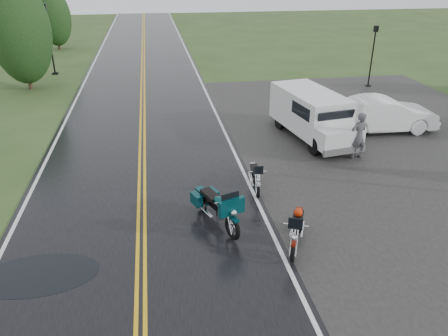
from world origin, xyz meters
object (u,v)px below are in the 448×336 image
Objects in this scene: lamp_post_far_left at (50,40)px; lamp_post_far_right at (372,56)px; motorcycle_red at (294,243)px; van_white at (317,131)px; person_at_van at (358,136)px; sedan_white at (383,115)px; motorcycle_teal at (233,219)px; motorcycle_silver at (258,184)px.

lamp_post_far_left is 1.26× the size of lamp_post_far_right.
motorcycle_red is 0.39× the size of van_white.
person_at_van is 3.72m from sedan_white.
lamp_post_far_right is (10.25, 16.59, 1.27)m from motorcycle_red.
motorcycle_red is 1.88m from motorcycle_teal.
motorcycle_teal is 7.72m from person_at_van.
motorcycle_teal is (-1.40, 1.25, 0.11)m from motorcycle_red.
lamp_post_far_right is at bearing 81.64° from motorcycle_red.
person_at_van is at bearing 18.18° from motorcycle_teal.
lamp_post_far_right is (20.38, -6.73, -0.49)m from lamp_post_far_left.
sedan_white is 1.29× the size of lamp_post_far_right.
person_at_van is (4.72, 2.61, 0.41)m from motorcycle_silver.
sedan_white reaches higher than motorcycle_silver.
motorcycle_silver is 4.53m from van_white.
lamp_post_far_left is (-17.24, 14.46, 1.58)m from sedan_white.
lamp_post_far_left reaches higher than sedan_white.
van_white is (4.45, 5.44, 0.34)m from motorcycle_teal.
motorcycle_red is 11.36m from sedan_white.
person_at_van is 11.94m from lamp_post_far_right.
person_at_van is (4.60, 6.11, 0.34)m from motorcycle_red.
person_at_van is 0.51× the size of lamp_post_far_right.
lamp_post_far_right reaches higher than motorcycle_red.
sedan_white is at bearing -142.73° from person_at_van.
sedan_white is at bearing 18.59° from van_white.
motorcycle_silver is 0.38× the size of sedan_white.
person_at_van reaches higher than sedan_white.
motorcycle_teal is at bearing 28.77° from person_at_van.
sedan_white is at bearing -39.99° from lamp_post_far_left.
motorcycle_teal is 1.28× the size of person_at_van.
motorcycle_teal is at bearing -127.21° from lamp_post_far_right.
motorcycle_silver is at bearing -63.20° from lamp_post_far_left.
motorcycle_teal is at bearing -113.61° from motorcycle_silver.
motorcycle_teal is 1.31× the size of motorcycle_silver.
lamp_post_far_right is (11.65, 15.34, 1.17)m from motorcycle_teal.
sedan_white is at bearing 20.94° from motorcycle_teal.
sedan_white is (8.51, 7.60, 0.08)m from motorcycle_teal.
motorcycle_silver is 0.39× the size of lamp_post_far_left.
motorcycle_red reaches higher than motorcycle_silver.
van_white is 1.14× the size of lamp_post_far_left.
motorcycle_red is at bearing 143.33° from sedan_white.
lamp_post_far_left reaches higher than person_at_van.
van_white is 1.11× the size of sedan_white.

